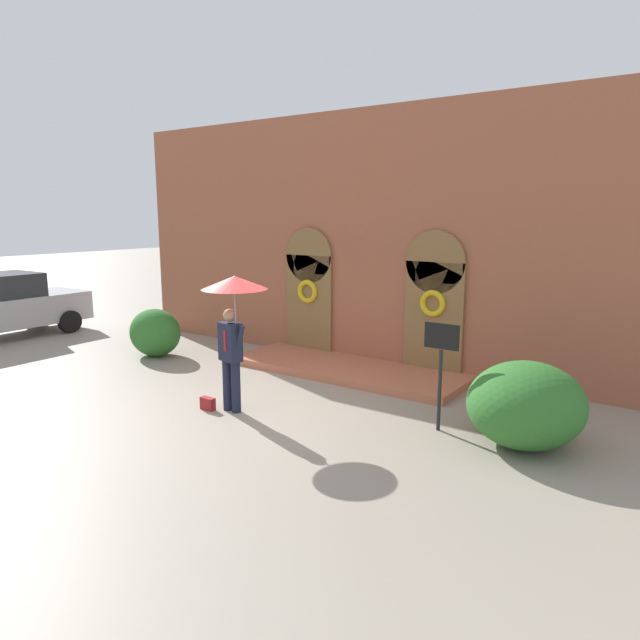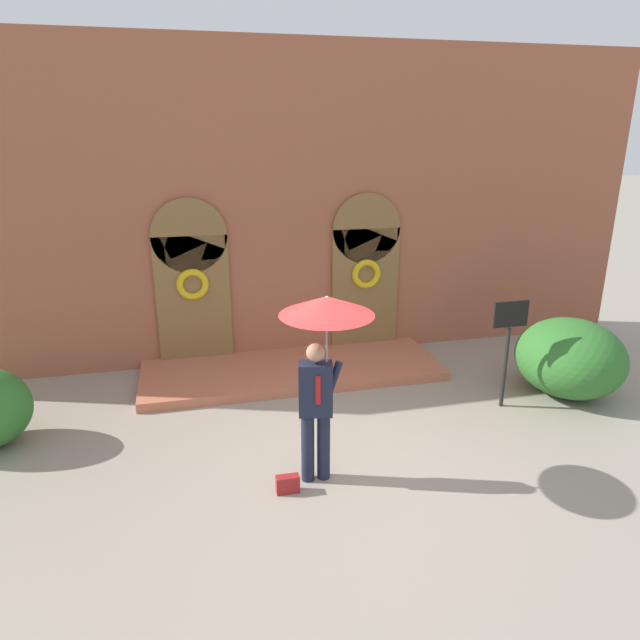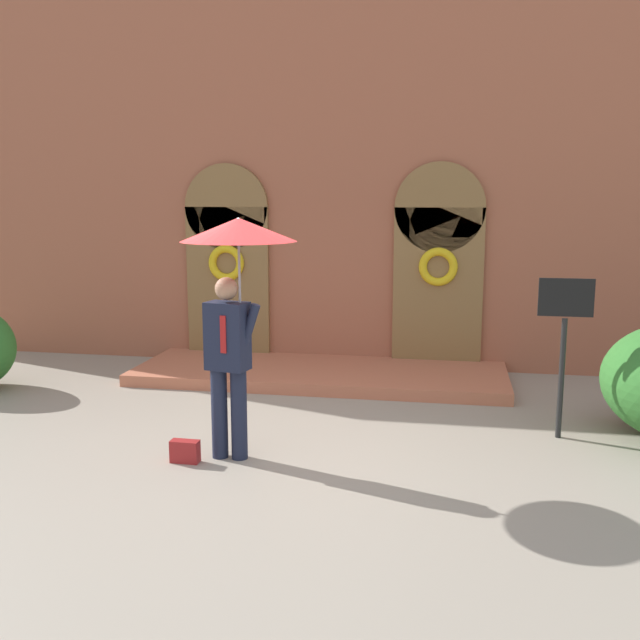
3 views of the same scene
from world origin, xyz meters
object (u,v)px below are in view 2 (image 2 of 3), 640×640
Objects in this scene: person_with_umbrella at (324,334)px; shrub_right at (570,358)px; sign_post at (508,337)px; handbag at (288,484)px.

person_with_umbrella is 1.32× the size of shrub_right.
shrub_right is at bearing 17.35° from person_with_umbrella.
sign_post is 0.96× the size of shrub_right.
shrub_right reaches higher than handbag.
handbag is 4.08m from sign_post.
person_with_umbrella is 3.50m from sign_post.
shrub_right is at bearing 18.85° from handbag.
person_with_umbrella is 1.37× the size of sign_post.
sign_post is (3.68, 1.42, 1.05)m from handbag.
handbag is 5.23m from shrub_right.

